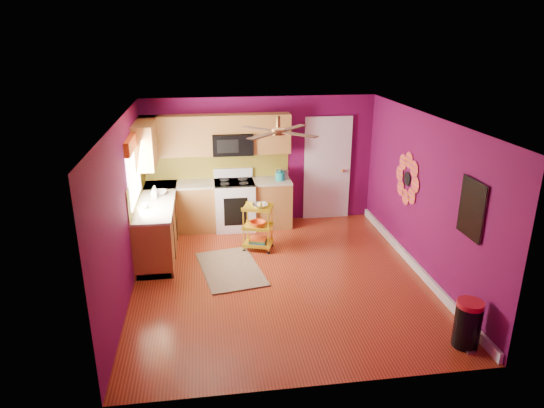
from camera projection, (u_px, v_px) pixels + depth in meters
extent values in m
plane|color=maroon|center=(280.00, 277.00, 7.63)|extent=(5.00, 5.00, 0.00)
cube|color=#610B44|center=(260.00, 161.00, 9.54)|extent=(4.50, 0.04, 2.50)
cube|color=#610B44|center=(319.00, 285.00, 4.88)|extent=(4.50, 0.04, 2.50)
cube|color=#610B44|center=(125.00, 210.00, 6.91)|extent=(0.04, 5.00, 2.50)
cube|color=#610B44|center=(423.00, 196.00, 7.50)|extent=(0.04, 5.00, 2.50)
cube|color=silver|center=(281.00, 119.00, 6.79)|extent=(4.50, 5.00, 0.04)
cube|color=white|center=(414.00, 264.00, 7.90)|extent=(0.05, 4.90, 0.14)
cube|color=brown|center=(158.00, 225.00, 8.48)|extent=(0.60, 2.30, 0.90)
cube|color=brown|center=(219.00, 206.00, 9.42)|extent=(2.80, 0.60, 0.90)
cube|color=beige|center=(156.00, 200.00, 8.32)|extent=(0.63, 2.30, 0.04)
cube|color=beige|center=(218.00, 183.00, 9.26)|extent=(2.80, 0.63, 0.04)
cube|color=black|center=(160.00, 246.00, 8.61)|extent=(0.54, 2.30, 0.10)
cube|color=black|center=(220.00, 225.00, 9.55)|extent=(2.80, 0.54, 0.10)
cube|color=white|center=(235.00, 205.00, 9.42)|extent=(0.76, 0.66, 0.92)
cube|color=black|center=(234.00, 183.00, 9.27)|extent=(0.76, 0.62, 0.03)
cube|color=white|center=(233.00, 173.00, 9.49)|extent=(0.76, 0.06, 0.18)
cube|color=black|center=(236.00, 212.00, 9.12)|extent=(0.45, 0.02, 0.55)
cube|color=brown|center=(176.00, 136.00, 8.98)|extent=(1.32, 0.33, 0.75)
cube|color=brown|center=(271.00, 133.00, 9.22)|extent=(0.72, 0.33, 0.75)
cube|color=brown|center=(232.00, 124.00, 9.05)|extent=(0.76, 0.33, 0.34)
cube|color=brown|center=(146.00, 142.00, 8.46)|extent=(0.33, 1.30, 0.75)
cube|color=black|center=(233.00, 144.00, 9.14)|extent=(0.76, 0.38, 0.40)
cube|color=brown|center=(217.00, 165.00, 9.43)|extent=(2.80, 0.01, 0.51)
cube|color=brown|center=(137.00, 186.00, 8.19)|extent=(0.01, 2.30, 0.51)
cube|color=white|center=(133.00, 170.00, 7.79)|extent=(0.03, 1.20, 1.00)
cube|color=#E74E14|center=(132.00, 141.00, 7.64)|extent=(0.08, 1.35, 0.22)
cube|color=white|center=(327.00, 170.00, 9.77)|extent=(0.85, 0.04, 2.05)
cube|color=white|center=(327.00, 170.00, 9.75)|extent=(0.95, 0.02, 2.15)
sphere|color=#BF8C3F|center=(343.00, 171.00, 9.77)|extent=(0.07, 0.07, 0.07)
cylinder|color=black|center=(407.00, 179.00, 8.03)|extent=(0.01, 0.24, 0.24)
cube|color=#1BB19C|center=(472.00, 209.00, 6.10)|extent=(0.03, 0.52, 0.72)
cube|color=black|center=(471.00, 209.00, 6.09)|extent=(0.01, 0.56, 0.76)
cylinder|color=#BF8C3F|center=(278.00, 122.00, 7.00)|extent=(0.06, 0.06, 0.16)
cylinder|color=#BF8C3F|center=(278.00, 132.00, 7.05)|extent=(0.20, 0.20, 0.08)
cube|color=#4C2D19|center=(293.00, 128.00, 7.33)|extent=(0.47, 0.47, 0.01)
cube|color=#4C2D19|center=(258.00, 129.00, 7.26)|extent=(0.47, 0.47, 0.01)
cube|color=#4C2D19|center=(262.00, 136.00, 6.76)|extent=(0.47, 0.47, 0.01)
cube|color=#4C2D19|center=(300.00, 135.00, 6.83)|extent=(0.47, 0.47, 0.01)
cube|color=#311E10|center=(231.00, 269.00, 7.88)|extent=(1.14, 1.60, 0.02)
cylinder|color=yellow|center=(244.00, 230.00, 8.37)|extent=(0.02, 0.02, 0.76)
cylinder|color=yellow|center=(268.00, 232.00, 8.29)|extent=(0.02, 0.02, 0.76)
cylinder|color=yellow|center=(248.00, 223.00, 8.65)|extent=(0.02, 0.02, 0.76)
cylinder|color=yellow|center=(272.00, 225.00, 8.58)|extent=(0.02, 0.02, 0.76)
sphere|color=black|center=(244.00, 250.00, 8.50)|extent=(0.05, 0.05, 0.05)
sphere|color=black|center=(269.00, 252.00, 8.43)|extent=(0.05, 0.05, 0.05)
sphere|color=black|center=(248.00, 243.00, 8.78)|extent=(0.05, 0.05, 0.05)
sphere|color=black|center=(272.00, 245.00, 8.71)|extent=(0.05, 0.05, 0.05)
cube|color=yellow|center=(258.00, 208.00, 8.35)|extent=(0.58, 0.50, 0.03)
cube|color=yellow|center=(258.00, 227.00, 8.47)|extent=(0.58, 0.50, 0.03)
cube|color=yellow|center=(258.00, 244.00, 8.58)|extent=(0.58, 0.50, 0.03)
imported|color=beige|center=(260.00, 206.00, 8.33)|extent=(0.34, 0.34, 0.07)
sphere|color=yellow|center=(260.00, 205.00, 8.32)|extent=(0.09, 0.09, 0.09)
imported|color=#E74E14|center=(258.00, 224.00, 8.45)|extent=(0.36, 0.36, 0.09)
cube|color=navy|center=(258.00, 242.00, 8.57)|extent=(0.34, 0.30, 0.04)
cube|color=#267233|center=(258.00, 240.00, 8.56)|extent=(0.34, 0.30, 0.03)
cube|color=#E74E14|center=(258.00, 239.00, 8.55)|extent=(0.34, 0.30, 0.03)
cylinder|color=black|center=(467.00, 326.00, 5.89)|extent=(0.34, 0.34, 0.55)
cylinder|color=red|center=(471.00, 304.00, 5.79)|extent=(0.32, 0.32, 0.06)
cube|color=beige|center=(471.00, 352.00, 5.83)|extent=(0.11, 0.06, 0.03)
cylinder|color=teal|center=(280.00, 176.00, 9.35)|extent=(0.18, 0.18, 0.16)
sphere|color=teal|center=(280.00, 171.00, 9.32)|extent=(0.06, 0.06, 0.06)
cube|color=beige|center=(282.00, 174.00, 9.46)|extent=(0.22, 0.15, 0.18)
imported|color=#EA3F72|center=(154.00, 193.00, 8.30)|extent=(0.09, 0.09, 0.20)
imported|color=white|center=(155.00, 190.00, 8.53)|extent=(0.13, 0.13, 0.16)
imported|color=white|center=(159.00, 193.00, 8.54)|extent=(0.26, 0.26, 0.06)
imported|color=white|center=(145.00, 205.00, 7.88)|extent=(0.11, 0.11, 0.09)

